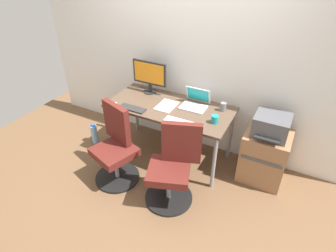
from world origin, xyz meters
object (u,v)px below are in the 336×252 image
side_cabinet (264,156)px  water_bottle_on_floor (94,134)px  open_laptop (195,102)px  printer (271,125)px  office_chair_left (116,148)px  coffee_mug (215,119)px  office_chair_right (173,168)px  desktop_monitor (150,75)px

side_cabinet → water_bottle_on_floor: 2.32m
open_laptop → printer: bearing=-1.3°
office_chair_left → water_bottle_on_floor: 0.86m
office_chair_left → printer: size_ratio=2.35×
side_cabinet → coffee_mug: 0.79m
printer → office_chair_left: bearing=-153.4°
office_chair_left → office_chair_right: same height
water_bottle_on_floor → open_laptop: 1.56m
desktop_monitor → coffee_mug: (1.03, -0.33, -0.20)m
office_chair_right → open_laptop: open_laptop is taller
desktop_monitor → coffee_mug: bearing=-17.6°
printer → water_bottle_on_floor: 2.39m
printer → water_bottle_on_floor: size_ratio=1.29×
open_laptop → office_chair_right: bearing=-82.6°
office_chair_right → printer: 1.18m
desktop_monitor → open_laptop: 0.72m
office_chair_left → side_cabinet: (1.57, 0.79, -0.10)m
office_chair_right → side_cabinet: 1.14m
printer → side_cabinet: bearing=90.0°
office_chair_right → coffee_mug: size_ratio=10.22×
coffee_mug → water_bottle_on_floor: bearing=-174.7°
desktop_monitor → open_laptop: (0.69, -0.08, -0.20)m
side_cabinet → desktop_monitor: desktop_monitor is taller
office_chair_right → coffee_mug: 0.71m
desktop_monitor → coffee_mug: size_ratio=5.22×
water_bottle_on_floor → desktop_monitor: bearing=35.8°
side_cabinet → coffee_mug: bearing=-158.4°
office_chair_right → open_laptop: 0.90m
office_chair_left → desktop_monitor: 1.06m
water_bottle_on_floor → coffee_mug: coffee_mug is taller
office_chair_left → coffee_mug: size_ratio=10.22×
water_bottle_on_floor → coffee_mug: bearing=5.3°
desktop_monitor → printer: bearing=-3.5°
office_chair_left → printer: 1.79m
office_chair_right → water_bottle_on_floor: bearing=164.7°
water_bottle_on_floor → coffee_mug: (1.70, 0.16, 0.65)m
water_bottle_on_floor → desktop_monitor: size_ratio=0.65×
office_chair_right → open_laptop: (-0.11, 0.81, 0.38)m
printer → open_laptop: bearing=178.7°
office_chair_right → desktop_monitor: desktop_monitor is taller
office_chair_left → open_laptop: size_ratio=3.03×
side_cabinet → printer: 0.44m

